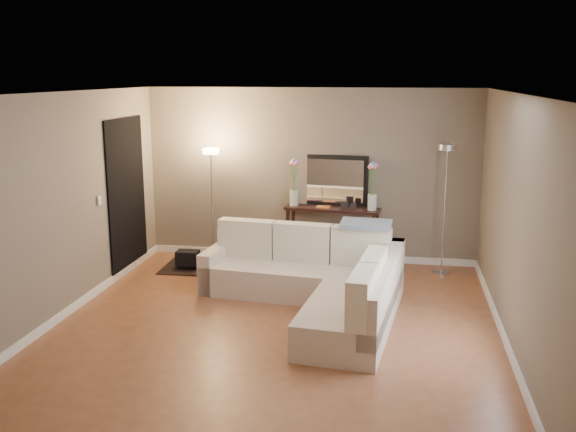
% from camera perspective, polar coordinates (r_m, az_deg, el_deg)
% --- Properties ---
extents(floor, '(5.00, 5.50, 0.01)m').
position_cam_1_polar(floor, '(7.39, -1.08, -9.73)').
color(floor, '#945735').
rests_on(floor, ground).
extents(ceiling, '(5.00, 5.50, 0.01)m').
position_cam_1_polar(ceiling, '(6.84, -1.17, 10.93)').
color(ceiling, white).
rests_on(ceiling, ground).
extents(wall_back, '(5.00, 0.02, 2.60)m').
position_cam_1_polar(wall_back, '(9.68, 2.00, 3.64)').
color(wall_back, '#766B5B').
rests_on(wall_back, ground).
extents(wall_front, '(5.00, 0.02, 2.60)m').
position_cam_1_polar(wall_front, '(4.43, -8.02, -7.36)').
color(wall_front, '#766B5B').
rests_on(wall_front, ground).
extents(wall_left, '(0.02, 5.50, 2.60)m').
position_cam_1_polar(wall_left, '(7.87, -19.37, 0.86)').
color(wall_left, '#766B5B').
rests_on(wall_left, ground).
extents(wall_right, '(0.02, 5.50, 2.60)m').
position_cam_1_polar(wall_right, '(6.98, 19.54, -0.58)').
color(wall_right, '#766B5B').
rests_on(wall_right, ground).
extents(baseboard_back, '(5.00, 0.03, 0.10)m').
position_cam_1_polar(baseboard_back, '(9.93, 1.93, -3.52)').
color(baseboard_back, white).
rests_on(baseboard_back, ground).
extents(baseboard_left, '(0.03, 5.50, 0.10)m').
position_cam_1_polar(baseboard_left, '(8.19, -18.58, -7.74)').
color(baseboard_left, white).
rests_on(baseboard_left, ground).
extents(baseboard_right, '(0.03, 5.50, 0.10)m').
position_cam_1_polar(baseboard_right, '(7.35, 18.62, -10.10)').
color(baseboard_right, white).
rests_on(baseboard_right, ground).
extents(doorway, '(0.02, 1.20, 2.20)m').
position_cam_1_polar(doorway, '(9.38, -14.12, 1.74)').
color(doorway, black).
rests_on(doorway, ground).
extents(switch_plate, '(0.02, 0.08, 0.12)m').
position_cam_1_polar(switch_plate, '(8.61, -16.43, 1.34)').
color(switch_plate, white).
rests_on(switch_plate, ground).
extents(sectional_sofa, '(2.60, 2.68, 0.89)m').
position_cam_1_polar(sectional_sofa, '(7.84, 2.84, -5.81)').
color(sectional_sofa, beige).
rests_on(sectional_sofa, floor).
extents(throw_blanket, '(0.66, 0.41, 0.08)m').
position_cam_1_polar(throw_blanket, '(8.18, 6.95, -0.71)').
color(throw_blanket, gray).
rests_on(throw_blanket, sectional_sofa).
extents(console_table, '(1.43, 0.53, 0.86)m').
position_cam_1_polar(console_table, '(9.61, 3.43, -1.41)').
color(console_table, black).
rests_on(console_table, floor).
extents(leaning_mirror, '(0.99, 0.15, 0.77)m').
position_cam_1_polar(leaning_mirror, '(9.61, 4.22, 3.13)').
color(leaning_mirror, black).
rests_on(leaning_mirror, console_table).
extents(table_decor, '(0.59, 0.16, 0.14)m').
position_cam_1_polar(table_decor, '(9.46, 3.88, 0.77)').
color(table_decor, orange).
rests_on(table_decor, console_table).
extents(flower_vase_left, '(0.17, 0.14, 0.74)m').
position_cam_1_polar(flower_vase_left, '(9.59, 0.53, 2.64)').
color(flower_vase_left, silver).
rests_on(flower_vase_left, console_table).
extents(flower_vase_right, '(0.17, 0.14, 0.74)m').
position_cam_1_polar(flower_vase_right, '(9.34, 7.52, 2.26)').
color(flower_vase_right, silver).
rests_on(flower_vase_right, console_table).
extents(floor_lamp_lit, '(0.25, 0.25, 1.72)m').
position_cam_1_polar(floor_lamp_lit, '(9.57, -6.80, 2.95)').
color(floor_lamp_lit, silver).
rests_on(floor_lamp_lit, floor).
extents(floor_lamp_unlit, '(0.29, 0.29, 1.85)m').
position_cam_1_polar(floor_lamp_unlit, '(9.15, 13.85, 2.83)').
color(floor_lamp_unlit, silver).
rests_on(floor_lamp_unlit, floor).
extents(charcoal_rug, '(1.15, 0.88, 0.01)m').
position_cam_1_polar(charcoal_rug, '(9.56, -7.66, -4.53)').
color(charcoal_rug, black).
rests_on(charcoal_rug, floor).
extents(black_bag, '(0.32, 0.23, 0.21)m').
position_cam_1_polar(black_bag, '(9.47, -8.90, -3.68)').
color(black_bag, black).
rests_on(black_bag, charcoal_rug).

